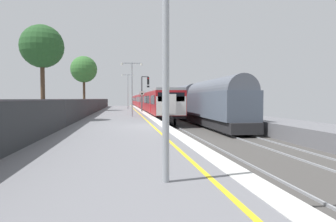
# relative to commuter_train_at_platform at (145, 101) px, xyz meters

# --- Properties ---
(ground) EXTENTS (17.40, 110.00, 1.21)m
(ground) POSITION_rel_commuter_train_at_platform_xyz_m (0.54, -39.58, -1.88)
(ground) COLOR slate
(commuter_train_at_platform) EXTENTS (2.83, 63.47, 3.81)m
(commuter_train_at_platform) POSITION_rel_commuter_train_at_platform_xyz_m (0.00, 0.00, 0.00)
(commuter_train_at_platform) COLOR maroon
(commuter_train_at_platform) RESTS_ON ground
(freight_train_adjacent_track) EXTENTS (2.60, 28.41, 4.35)m
(freight_train_adjacent_track) POSITION_rel_commuter_train_at_platform_xyz_m (4.00, -24.40, 0.10)
(freight_train_adjacent_track) COLOR #232326
(freight_train_adjacent_track) RESTS_ON ground
(signal_gantry) EXTENTS (1.10, 0.24, 4.64)m
(signal_gantry) POSITION_rel_commuter_train_at_platform_xyz_m (-1.46, -17.86, 1.64)
(signal_gantry) COLOR #47474C
(signal_gantry) RESTS_ON ground
(speed_limit_sign) EXTENTS (0.59, 0.08, 2.62)m
(speed_limit_sign) POSITION_rel_commuter_train_at_platform_xyz_m (-1.85, -19.98, 0.41)
(speed_limit_sign) COLOR #59595B
(speed_limit_sign) RESTS_ON ground
(platform_lamp_near) EXTENTS (2.00, 0.20, 5.75)m
(platform_lamp_near) POSITION_rel_commuter_train_at_platform_xyz_m (-3.40, -51.66, 2.12)
(platform_lamp_near) COLOR #93999E
(platform_lamp_near) RESTS_ON ground
(platform_lamp_mid) EXTENTS (2.00, 0.20, 5.05)m
(platform_lamp_mid) POSITION_rel_commuter_train_at_platform_xyz_m (-3.40, -29.46, 1.75)
(platform_lamp_mid) COLOR #93999E
(platform_lamp_mid) RESTS_ON ground
(platform_lamp_far) EXTENTS (2.00, 0.20, 5.74)m
(platform_lamp_far) POSITION_rel_commuter_train_at_platform_xyz_m (-3.40, -7.26, 2.11)
(platform_lamp_far) COLOR #93999E
(platform_lamp_far) RESTS_ON ground
(platform_back_fence) EXTENTS (0.07, 99.00, 1.64)m
(platform_back_fence) POSITION_rel_commuter_train_at_platform_xyz_m (-7.55, -39.58, -0.41)
(platform_back_fence) COLOR #282B2D
(platform_back_fence) RESTS_ON ground
(background_tree_left) EXTENTS (3.13, 3.13, 7.06)m
(background_tree_left) POSITION_rel_commuter_train_at_platform_xyz_m (-10.10, -34.25, 4.13)
(background_tree_left) COLOR #473323
(background_tree_left) RESTS_ON ground
(background_tree_centre) EXTENTS (3.64, 3.64, 7.57)m
(background_tree_centre) POSITION_rel_commuter_train_at_platform_xyz_m (-9.60, -14.59, 4.36)
(background_tree_centre) COLOR #473323
(background_tree_centre) RESTS_ON ground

